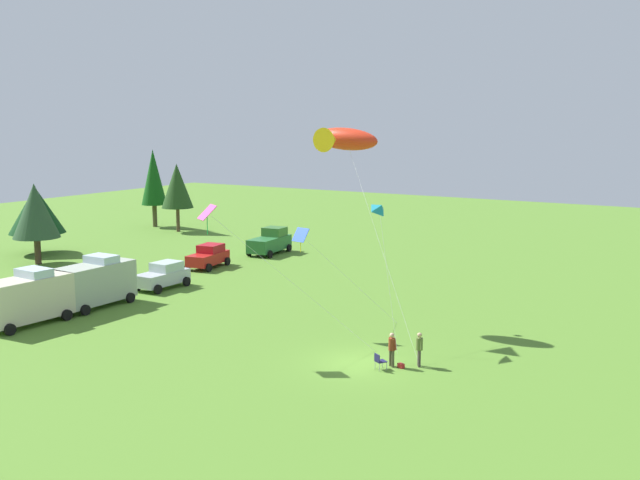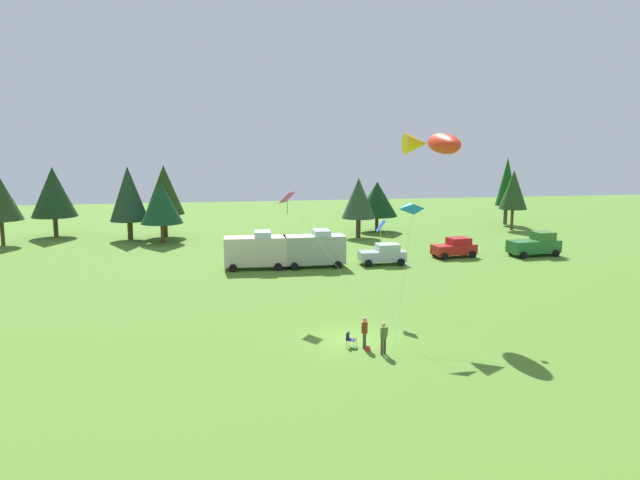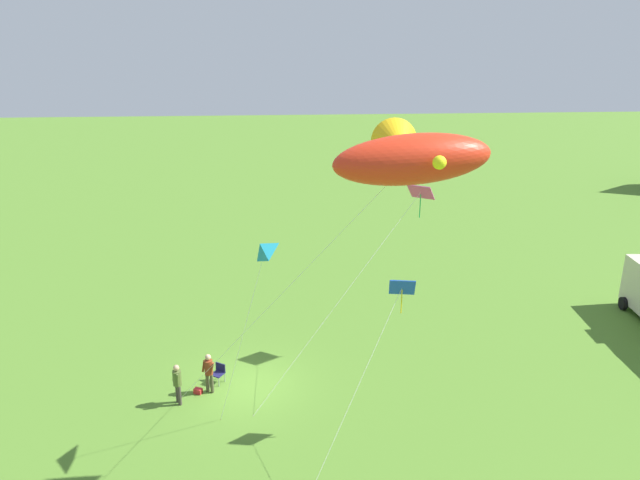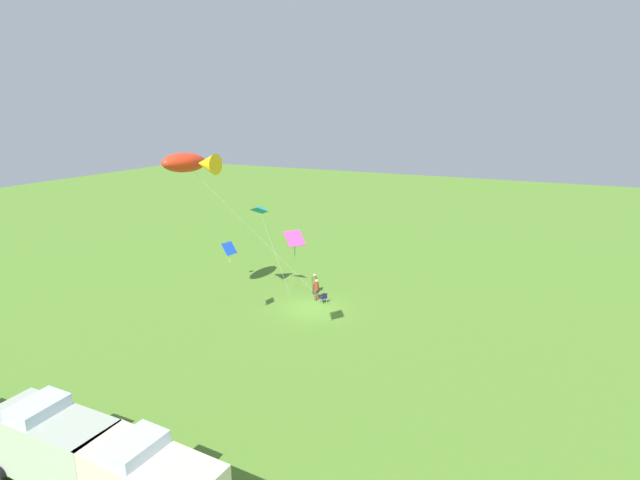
{
  "view_description": "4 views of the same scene",
  "coord_description": "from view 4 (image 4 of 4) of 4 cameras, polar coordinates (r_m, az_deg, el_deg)",
  "views": [
    {
      "loc": [
        -32.17,
        -17.16,
        12.21
      ],
      "look_at": [
        0.78,
        2.85,
        5.98
      ],
      "focal_mm": 42.0,
      "sensor_mm": 36.0,
      "label": 1
    },
    {
      "loc": [
        -7.73,
        -33.56,
        11.42
      ],
      "look_at": [
        -1.71,
        0.75,
        5.7
      ],
      "focal_mm": 35.0,
      "sensor_mm": 36.0,
      "label": 2
    },
    {
      "loc": [
        22.77,
        1.42,
        14.43
      ],
      "look_at": [
        1.01,
        2.9,
        6.76
      ],
      "focal_mm": 35.0,
      "sensor_mm": 36.0,
      "label": 3
    },
    {
      "loc": [
        -15.78,
        31.28,
        14.57
      ],
      "look_at": [
        -2.31,
        3.34,
        6.38
      ],
      "focal_mm": 28.0,
      "sensor_mm": 36.0,
      "label": 4
    }
  ],
  "objects": [
    {
      "name": "ground_plane",
      "position": [
        37.95,
        -0.96,
        -7.79
      ],
      "size": [
        160.0,
        160.0,
        0.0
      ],
      "primitive_type": "plane",
      "color": "#4F7C28"
    },
    {
      "name": "folding_chair",
      "position": [
        38.67,
        0.42,
        -6.57
      ],
      "size": [
        0.66,
        0.66,
        0.82
      ],
      "rotation": [
        0.0,
        0.0,
        5.72
      ],
      "color": "#191944",
      "rests_on": "ground"
    },
    {
      "name": "kite_diamond_blue",
      "position": [
        33.3,
        -10.38,
        -1.16
      ],
      "size": [
        5.04,
        4.42,
        6.09
      ],
      "color": "blue",
      "rests_on": "ground"
    },
    {
      "name": "van_motorhome_grey",
      "position": [
        23.98,
        -28.14,
        -19.79
      ],
      "size": [
        5.41,
        2.62,
        3.34
      ],
      "rotation": [
        0.0,
        0.0,
        0.0
      ],
      "color": "#9DA795",
      "rests_on": "ground"
    },
    {
      "name": "kite_delta_teal",
      "position": [
        36.94,
        -6.78,
        3.56
      ],
      "size": [
        2.07,
        2.2,
        7.83
      ],
      "color": "teal",
      "rests_on": "ground"
    },
    {
      "name": "person_kite_flyer",
      "position": [
        40.34,
        -0.62,
        -4.84
      ],
      "size": [
        0.54,
        0.48,
        1.74
      ],
      "rotation": [
        0.0,
        0.0,
        5.26
      ],
      "color": "#3F3733",
      "rests_on": "ground"
    },
    {
      "name": "person_spectator",
      "position": [
        39.05,
        -0.39,
        -5.51
      ],
      "size": [
        0.48,
        0.58,
        1.74
      ],
      "rotation": [
        0.0,
        0.0,
        5.77
      ],
      "color": "#49482E",
      "rests_on": "ground"
    },
    {
      "name": "backpack_on_grass",
      "position": [
        39.81,
        -0.17,
        -6.51
      ],
      "size": [
        0.33,
        0.38,
        0.22
      ],
      "primitive_type": "cube",
      "rotation": [
        0.0,
        0.0,
        1.15
      ],
      "color": "red",
      "rests_on": "ground"
    },
    {
      "name": "kite_diamond_rainbow",
      "position": [
        28.29,
        -2.95,
        -0.09
      ],
      "size": [
        5.51,
        7.92,
        7.89
      ],
      "color": "#DB3E90",
      "rests_on": "ground"
    },
    {
      "name": "kite_large_fish",
      "position": [
        34.81,
        -14.65,
        8.53
      ],
      "size": [
        7.41,
        9.88,
        11.86
      ],
      "color": "red",
      "rests_on": "ground"
    }
  ]
}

